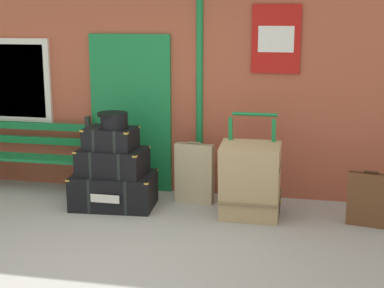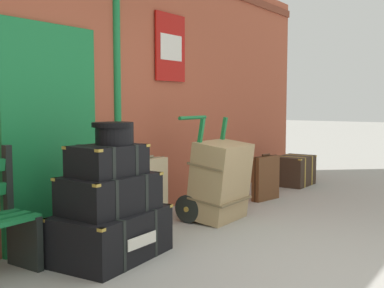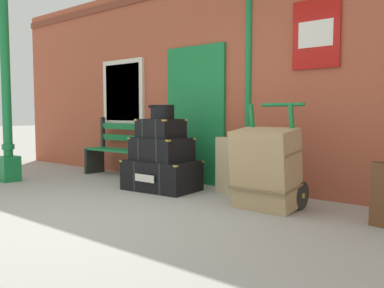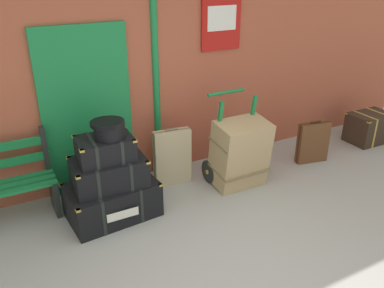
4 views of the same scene
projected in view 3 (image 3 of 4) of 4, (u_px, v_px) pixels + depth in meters
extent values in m
plane|color=#A3A099|center=(83.00, 219.00, 4.16)|extent=(60.00, 60.00, 0.00)
cube|color=#AD5138|center=(228.00, 78.00, 6.04)|extent=(10.40, 0.30, 3.20)
cube|color=#197A3D|center=(195.00, 115.00, 6.25)|extent=(1.10, 0.05, 2.10)
cube|color=#0F4924|center=(195.00, 115.00, 6.24)|extent=(0.06, 0.02, 2.10)
cube|color=silver|center=(123.00, 93.00, 7.27)|extent=(1.04, 0.06, 1.16)
cube|color=silver|center=(122.00, 92.00, 7.25)|extent=(0.88, 0.02, 1.00)
cylinder|color=#197A3D|center=(249.00, 76.00, 5.64)|extent=(0.09, 0.09, 3.14)
cube|color=#B7140F|center=(316.00, 34.00, 4.98)|extent=(0.60, 0.02, 0.84)
cube|color=white|center=(315.00, 34.00, 4.96)|extent=(0.44, 0.01, 0.32)
cube|color=#197A3D|center=(9.00, 169.00, 6.47)|extent=(0.28, 0.28, 0.40)
cylinder|color=#197A3D|center=(6.00, 79.00, 6.36)|extent=(0.14, 0.14, 2.45)
cylinder|color=#197A3D|center=(8.00, 147.00, 6.44)|extent=(0.19, 0.19, 0.08)
cube|color=#197A3D|center=(116.00, 151.00, 6.78)|extent=(1.60, 0.09, 0.04)
cube|color=#197A3D|center=(122.00, 151.00, 6.89)|extent=(1.60, 0.09, 0.04)
cube|color=#197A3D|center=(128.00, 150.00, 7.00)|extent=(1.60, 0.09, 0.04)
cube|color=#197A3D|center=(131.00, 138.00, 7.03)|extent=(1.60, 0.05, 0.10)
cube|color=#197A3D|center=(131.00, 127.00, 7.01)|extent=(1.60, 0.05, 0.10)
cube|color=black|center=(94.00, 160.00, 7.39)|extent=(0.06, 0.40, 0.45)
cube|color=black|center=(103.00, 132.00, 7.50)|extent=(0.06, 0.06, 0.56)
cube|color=black|center=(154.00, 167.00, 6.43)|extent=(0.06, 0.40, 0.45)
cube|color=black|center=(163.00, 135.00, 6.54)|extent=(0.06, 0.06, 0.56)
cube|color=black|center=(162.00, 175.00, 5.73)|extent=(1.05, 0.71, 0.42)
cube|color=black|center=(149.00, 174.00, 5.86)|extent=(0.09, 0.65, 0.43)
cube|color=black|center=(174.00, 177.00, 5.60)|extent=(0.09, 0.65, 0.43)
cube|color=#B79338|center=(122.00, 161.00, 5.75)|extent=(0.05, 0.05, 0.02)
cube|color=#B79338|center=(176.00, 166.00, 5.20)|extent=(0.05, 0.05, 0.02)
cube|color=#B79338|center=(150.00, 157.00, 6.24)|extent=(0.05, 0.05, 0.02)
cube|color=#B79338|center=(202.00, 161.00, 5.69)|extent=(0.05, 0.05, 0.02)
cube|color=silver|center=(144.00, 178.00, 5.46)|extent=(0.36, 0.01, 0.10)
cube|color=black|center=(161.00, 149.00, 5.71)|extent=(0.82, 0.57, 0.32)
cube|color=black|center=(153.00, 148.00, 5.83)|extent=(0.05, 0.55, 0.33)
cube|color=black|center=(171.00, 150.00, 5.59)|extent=(0.05, 0.55, 0.33)
cube|color=#B79338|center=(130.00, 138.00, 5.76)|extent=(0.05, 0.05, 0.02)
cube|color=#B79338|center=(168.00, 141.00, 5.26)|extent=(0.05, 0.05, 0.02)
cube|color=#B79338|center=(156.00, 137.00, 6.14)|extent=(0.05, 0.05, 0.02)
cube|color=#B79338|center=(193.00, 139.00, 5.64)|extent=(0.05, 0.05, 0.02)
cube|color=black|center=(161.00, 128.00, 5.70)|extent=(0.62, 0.46, 0.26)
cube|color=black|center=(154.00, 128.00, 5.79)|extent=(0.05, 0.45, 0.27)
cube|color=black|center=(167.00, 129.00, 5.61)|extent=(0.05, 0.45, 0.27)
cube|color=#B79338|center=(137.00, 120.00, 5.73)|extent=(0.05, 0.05, 0.02)
cube|color=#B79338|center=(164.00, 120.00, 5.36)|extent=(0.05, 0.05, 0.02)
cube|color=#B79338|center=(157.00, 120.00, 6.03)|extent=(0.05, 0.05, 0.02)
cube|color=#B79338|center=(185.00, 120.00, 5.66)|extent=(0.05, 0.05, 0.02)
cylinder|color=black|center=(162.00, 112.00, 5.63)|extent=(0.33, 0.33, 0.20)
cylinder|color=black|center=(161.00, 106.00, 5.64)|extent=(0.35, 0.35, 0.04)
cube|color=black|center=(264.00, 208.00, 4.58)|extent=(0.56, 0.28, 0.03)
cube|color=#197A3D|center=(255.00, 154.00, 4.85)|extent=(0.04, 0.24, 1.19)
cube|color=#197A3D|center=(294.00, 157.00, 4.53)|extent=(0.04, 0.24, 1.19)
cylinder|color=#197A3D|center=(282.00, 105.00, 4.80)|extent=(0.54, 0.04, 0.04)
cylinder|color=black|center=(252.00, 189.00, 4.97)|extent=(0.04, 0.32, 0.32)
cylinder|color=#B79338|center=(252.00, 189.00, 4.97)|extent=(0.07, 0.06, 0.06)
cylinder|color=black|center=(301.00, 196.00, 4.57)|extent=(0.04, 0.32, 0.32)
cylinder|color=#B79338|center=(301.00, 196.00, 4.57)|extent=(0.07, 0.06, 0.06)
cube|color=tan|center=(266.00, 169.00, 4.56)|extent=(0.68, 0.54, 0.92)
cube|color=olive|center=(265.00, 186.00, 4.57)|extent=(0.70, 0.46, 0.08)
cube|color=olive|center=(266.00, 151.00, 4.54)|extent=(0.70, 0.46, 0.08)
cube|color=tan|center=(232.00, 166.00, 5.40)|extent=(0.50, 0.19, 0.76)
cylinder|color=#71644C|center=(233.00, 136.00, 5.37)|extent=(0.16, 0.05, 0.03)
cube|color=brown|center=(232.00, 166.00, 5.40)|extent=(0.50, 0.08, 0.77)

